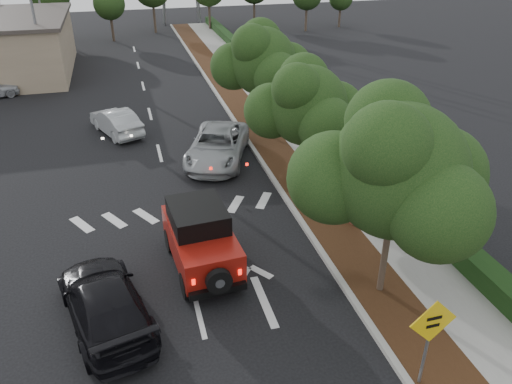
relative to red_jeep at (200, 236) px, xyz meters
name	(u,v)px	position (x,y,z in m)	size (l,w,h in m)	color
ground	(199,313)	(-0.48, -2.40, -1.09)	(120.00, 120.00, 0.00)	black
curb	(249,142)	(4.12, 9.60, -1.02)	(0.20, 70.00, 0.15)	#9E9B93
planting_strip	(267,141)	(5.12, 9.60, -1.03)	(1.80, 70.00, 0.12)	black
sidewalk	(301,137)	(7.02, 9.60, -1.03)	(2.00, 70.00, 0.12)	gray
hedge	(326,129)	(8.42, 9.60, -0.69)	(0.80, 70.00, 0.80)	black
transmission_tower	(182,23)	(5.52, 45.60, -1.09)	(7.00, 4.00, 28.00)	slate
street_tree_near	(379,291)	(5.12, -2.90, -1.09)	(3.80, 3.80, 5.92)	black
street_tree_mid	(303,189)	(5.12, 4.10, -1.09)	(3.20, 3.20, 5.32)	black
street_tree_far	(262,135)	(5.12, 10.60, -1.09)	(3.40, 3.40, 5.62)	black
light_pole_a	(48,85)	(-6.98, 23.60, -1.09)	(2.00, 0.22, 9.00)	slate
light_pole_b	(49,49)	(-7.98, 35.60, -1.09)	(2.00, 0.22, 9.00)	slate
red_jeep	(200,236)	(0.00, 0.00, 0.00)	(2.15, 4.31, 2.15)	black
silver_suv_ahead	(217,146)	(2.17, 8.03, -0.34)	(2.51, 5.44, 1.51)	#9C9FA3
black_suv_oncoming	(105,302)	(-3.06, -2.09, -0.38)	(2.01, 4.94, 1.43)	black
silver_sedan_oncoming	(116,122)	(-2.44, 12.85, -0.41)	(1.45, 4.16, 1.37)	#A9ADB1
speed_hump_sign	(431,332)	(4.36, -6.42, 0.70)	(1.22, 0.11, 2.59)	slate
terracotta_planter	(359,203)	(6.12, 0.87, -0.15)	(0.80, 0.80, 1.39)	brown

